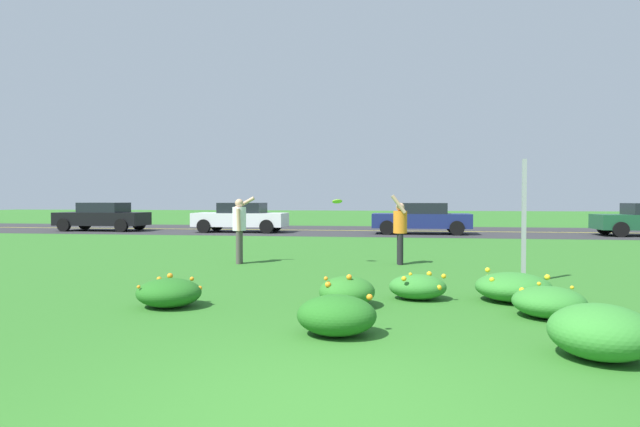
# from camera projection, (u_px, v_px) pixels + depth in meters

# --- Properties ---
(ground_plane) EXTENTS (120.00, 120.00, 0.00)m
(ground_plane) POSITION_uv_depth(u_px,v_px,m) (382.00, 255.00, 15.48)
(ground_plane) COLOR #2D6B23
(highway_strip) EXTENTS (120.00, 9.27, 0.01)m
(highway_strip) POSITION_uv_depth(u_px,v_px,m) (390.00, 231.00, 26.99)
(highway_strip) COLOR #2D2D30
(highway_strip) RESTS_ON ground
(highway_center_stripe) EXTENTS (120.00, 0.16, 0.00)m
(highway_center_stripe) POSITION_uv_depth(u_px,v_px,m) (390.00, 231.00, 26.99)
(highway_center_stripe) COLOR yellow
(highway_center_stripe) RESTS_ON ground
(daylily_clump_mid_right) EXTENTS (0.98, 0.88, 0.47)m
(daylily_clump_mid_right) POSITION_uv_depth(u_px,v_px,m) (169.00, 293.00, 7.94)
(daylily_clump_mid_right) COLOR #23661E
(daylily_clump_mid_right) RESTS_ON ground
(daylily_clump_front_center) EXTENTS (1.18, 1.13, 0.48)m
(daylily_clump_front_center) POSITION_uv_depth(u_px,v_px,m) (513.00, 287.00, 8.39)
(daylily_clump_front_center) COLOR #337F2D
(daylily_clump_front_center) RESTS_ON ground
(daylily_clump_mid_left) EXTENTS (0.92, 0.76, 0.45)m
(daylily_clump_mid_left) POSITION_uv_depth(u_px,v_px,m) (418.00, 287.00, 8.56)
(daylily_clump_mid_left) COLOR #337F2D
(daylily_clump_mid_left) RESTS_ON ground
(daylily_clump_near_camera) EXTENTS (1.02, 1.03, 0.55)m
(daylily_clump_near_camera) POSITION_uv_depth(u_px,v_px,m) (601.00, 332.00, 5.36)
(daylily_clump_near_camera) COLOR #337F2D
(daylily_clump_near_camera) RESTS_ON ground
(daylily_clump_mid_center) EXTENTS (0.84, 0.92, 0.51)m
(daylily_clump_mid_center) POSITION_uv_depth(u_px,v_px,m) (347.00, 291.00, 7.98)
(daylily_clump_mid_center) COLOR #2D7526
(daylily_clump_mid_center) RESTS_ON ground
(daylily_clump_front_right) EXTENTS (0.97, 0.96, 0.45)m
(daylily_clump_front_right) POSITION_uv_depth(u_px,v_px,m) (549.00, 302.00, 7.25)
(daylily_clump_front_right) COLOR #337F2D
(daylily_clump_front_right) RESTS_ON ground
(daylily_clump_front_left) EXTENTS (0.95, 0.81, 0.48)m
(daylily_clump_front_left) POSITION_uv_depth(u_px,v_px,m) (337.00, 315.00, 6.28)
(daylily_clump_front_left) COLOR #23661E
(daylily_clump_front_left) RESTS_ON ground
(sign_post_near_path) EXTENTS (0.07, 0.10, 2.39)m
(sign_post_near_path) POSITION_uv_depth(u_px,v_px,m) (524.00, 221.00, 10.19)
(sign_post_near_path) COLOR #93969B
(sign_post_near_path) RESTS_ON ground
(person_thrower_white_shirt) EXTENTS (0.54, 0.52, 1.70)m
(person_thrower_white_shirt) POSITION_uv_depth(u_px,v_px,m) (239.00, 225.00, 13.29)
(person_thrower_white_shirt) COLOR silver
(person_thrower_white_shirt) RESTS_ON ground
(person_catcher_orange_shirt) EXTENTS (0.40, 0.51, 1.74)m
(person_catcher_orange_shirt) POSITION_uv_depth(u_px,v_px,m) (400.00, 227.00, 13.11)
(person_catcher_orange_shirt) COLOR orange
(person_catcher_orange_shirt) RESTS_ON ground
(frisbee_lime) EXTENTS (0.26, 0.25, 0.13)m
(frisbee_lime) POSITION_uv_depth(u_px,v_px,m) (337.00, 201.00, 13.13)
(frisbee_lime) COLOR #8CD133
(car_navy_center_left) EXTENTS (4.50, 2.00, 1.45)m
(car_navy_center_left) POSITION_uv_depth(u_px,v_px,m) (421.00, 218.00, 24.68)
(car_navy_center_left) COLOR navy
(car_navy_center_left) RESTS_ON ground
(car_white_center_right) EXTENTS (4.50, 2.00, 1.45)m
(car_white_center_right) POSITION_uv_depth(u_px,v_px,m) (241.00, 217.00, 26.01)
(car_white_center_right) COLOR silver
(car_white_center_right) RESTS_ON ground
(car_black_rightmost) EXTENTS (4.50, 2.00, 1.45)m
(car_black_rightmost) POSITION_uv_depth(u_px,v_px,m) (103.00, 216.00, 27.13)
(car_black_rightmost) COLOR black
(car_black_rightmost) RESTS_ON ground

